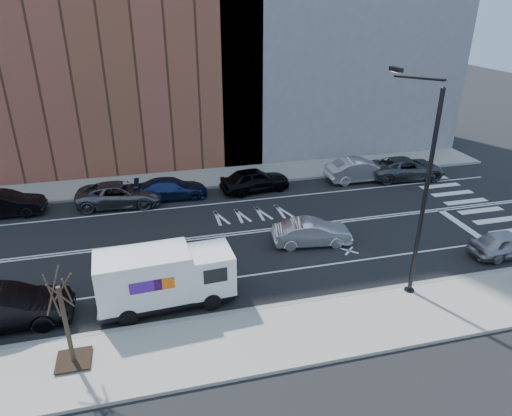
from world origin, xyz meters
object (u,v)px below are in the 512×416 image
near_parked_front (507,244)px  driving_sedan (312,232)px  fedex_van (165,277)px  far_parked_b (5,204)px

near_parked_front → driving_sedan: bearing=68.6°
driving_sedan → near_parked_front: 9.85m
fedex_van → driving_sedan: 8.64m
fedex_van → near_parked_front: fedex_van is taller
fedex_van → near_parked_front: bearing=-3.4°
driving_sedan → far_parked_b: bearing=72.1°
fedex_van → near_parked_front: size_ratio=1.50×
fedex_van → far_parked_b: 14.32m
far_parked_b → driving_sedan: bearing=-113.7°
driving_sedan → fedex_van: bearing=121.2°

